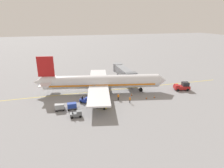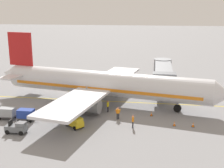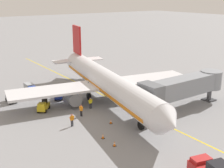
{
  "view_description": "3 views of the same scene",
  "coord_description": "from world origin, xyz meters",
  "px_view_note": "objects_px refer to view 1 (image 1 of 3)",
  "views": [
    {
      "loc": [
        51.21,
        -10.83,
        20.02
      ],
      "look_at": [
        1.39,
        3.17,
        2.35
      ],
      "focal_mm": 30.73,
      "sensor_mm": 36.0,
      "label": 1
    },
    {
      "loc": [
        45.03,
        7.77,
        14.72
      ],
      "look_at": [
        0.62,
        1.3,
        3.05
      ],
      "focal_mm": 47.88,
      "sensor_mm": 36.0,
      "label": 2
    },
    {
      "loc": [
        26.55,
        37.34,
        16.48
      ],
      "look_at": [
        1.61,
        2.17,
        3.47
      ],
      "focal_mm": 47.78,
      "sensor_mm": 36.0,
      "label": 3
    }
  ],
  "objects_px": {
    "parked_airliner": "(101,82)",
    "ground_crew_loader": "(109,94)",
    "ground_crew_wing_walker": "(130,100)",
    "safety_cone_nose_left": "(146,98)",
    "baggage_cart_second_in_train": "(60,107)",
    "safety_cone_wing_tip": "(154,97)",
    "ground_crew_marshaller": "(118,97)",
    "pushback_tractor": "(182,86)",
    "baggage_tug_lead": "(85,100)",
    "baggage_tug_trailing": "(76,114)",
    "safety_cone_nose_right": "(132,94)",
    "baggage_tug_spare": "(103,105)",
    "jet_bridge": "(123,72)",
    "baggage_cart_front": "(72,106)"
  },
  "relations": [
    {
      "from": "pushback_tractor",
      "to": "safety_cone_nose_right",
      "type": "distance_m",
      "value": 16.0
    },
    {
      "from": "parked_airliner",
      "to": "baggage_tug_lead",
      "type": "relative_size",
      "value": 13.44
    },
    {
      "from": "baggage_tug_spare",
      "to": "baggage_cart_second_in_train",
      "type": "xyz_separation_m",
      "value": [
        -1.48,
        -9.77,
        0.24
      ]
    },
    {
      "from": "parked_airliner",
      "to": "jet_bridge",
      "type": "xyz_separation_m",
      "value": [
        -7.72,
        9.3,
        0.27
      ]
    },
    {
      "from": "parked_airliner",
      "to": "baggage_tug_trailing",
      "type": "xyz_separation_m",
      "value": [
        12.59,
        -8.26,
        -2.47
      ]
    },
    {
      "from": "ground_crew_marshaller",
      "to": "safety_cone_wing_tip",
      "type": "height_order",
      "value": "ground_crew_marshaller"
    },
    {
      "from": "baggage_tug_spare",
      "to": "baggage_cart_second_in_train",
      "type": "distance_m",
      "value": 9.89
    },
    {
      "from": "baggage_tug_spare",
      "to": "safety_cone_nose_right",
      "type": "relative_size",
      "value": 4.54
    },
    {
      "from": "jet_bridge",
      "to": "baggage_tug_trailing",
      "type": "distance_m",
      "value": 26.99
    },
    {
      "from": "jet_bridge",
      "to": "pushback_tractor",
      "type": "xyz_separation_m",
      "value": [
        12.08,
        14.26,
        -2.36
      ]
    },
    {
      "from": "parked_airliner",
      "to": "ground_crew_loader",
      "type": "bearing_deg",
      "value": 19.96
    },
    {
      "from": "jet_bridge",
      "to": "ground_crew_wing_walker",
      "type": "height_order",
      "value": "jet_bridge"
    },
    {
      "from": "jet_bridge",
      "to": "safety_cone_nose_right",
      "type": "bearing_deg",
      "value": -8.09
    },
    {
      "from": "ground_crew_loader",
      "to": "safety_cone_wing_tip",
      "type": "distance_m",
      "value": 12.15
    },
    {
      "from": "baggage_tug_lead",
      "to": "safety_cone_wing_tip",
      "type": "distance_m",
      "value": 18.31
    },
    {
      "from": "baggage_tug_trailing",
      "to": "baggage_cart_second_in_train",
      "type": "xyz_separation_m",
      "value": [
        -4.19,
        -3.36,
        0.24
      ]
    },
    {
      "from": "baggage_tug_trailing",
      "to": "baggage_tug_spare",
      "type": "xyz_separation_m",
      "value": [
        -2.71,
        6.41,
        0.0
      ]
    },
    {
      "from": "jet_bridge",
      "to": "parked_airliner",
      "type": "bearing_deg",
      "value": -50.3
    },
    {
      "from": "baggage_tug_spare",
      "to": "pushback_tractor",
      "type": "bearing_deg",
      "value": 102.25
    },
    {
      "from": "baggage_cart_front",
      "to": "baggage_cart_second_in_train",
      "type": "relative_size",
      "value": 1.0
    },
    {
      "from": "baggage_cart_second_in_train",
      "to": "ground_crew_wing_walker",
      "type": "relative_size",
      "value": 1.72
    },
    {
      "from": "jet_bridge",
      "to": "safety_cone_wing_tip",
      "type": "bearing_deg",
      "value": 13.08
    },
    {
      "from": "baggage_tug_trailing",
      "to": "baggage_cart_front",
      "type": "height_order",
      "value": "baggage_tug_trailing"
    },
    {
      "from": "jet_bridge",
      "to": "pushback_tractor",
      "type": "distance_m",
      "value": 18.84
    },
    {
      "from": "baggage_cart_second_in_train",
      "to": "safety_cone_wing_tip",
      "type": "distance_m",
      "value": 24.5
    },
    {
      "from": "safety_cone_nose_right",
      "to": "baggage_tug_trailing",
      "type": "bearing_deg",
      "value": -62.62
    },
    {
      "from": "baggage_cart_front",
      "to": "jet_bridge",
      "type": "bearing_deg",
      "value": 132.02
    },
    {
      "from": "ground_crew_wing_walker",
      "to": "safety_cone_nose_right",
      "type": "height_order",
      "value": "ground_crew_wing_walker"
    },
    {
      "from": "pushback_tractor",
      "to": "baggage_tug_trailing",
      "type": "height_order",
      "value": "pushback_tractor"
    },
    {
      "from": "safety_cone_nose_right",
      "to": "safety_cone_wing_tip",
      "type": "bearing_deg",
      "value": 58.73
    },
    {
      "from": "baggage_tug_spare",
      "to": "baggage_tug_trailing",
      "type": "bearing_deg",
      "value": -67.1
    },
    {
      "from": "ground_crew_loader",
      "to": "ground_crew_marshaller",
      "type": "bearing_deg",
      "value": 34.3
    },
    {
      "from": "jet_bridge",
      "to": "baggage_tug_spare",
      "type": "relative_size",
      "value": 5.8
    },
    {
      "from": "pushback_tractor",
      "to": "baggage_cart_front",
      "type": "bearing_deg",
      "value": -82.49
    },
    {
      "from": "baggage_cart_second_in_train",
      "to": "ground_crew_marshaller",
      "type": "relative_size",
      "value": 1.72
    },
    {
      "from": "pushback_tractor",
      "to": "ground_crew_loader",
      "type": "relative_size",
      "value": 2.84
    },
    {
      "from": "ground_crew_loader",
      "to": "safety_cone_wing_tip",
      "type": "height_order",
      "value": "ground_crew_loader"
    },
    {
      "from": "ground_crew_wing_walker",
      "to": "ground_crew_marshaller",
      "type": "xyz_separation_m",
      "value": [
        -2.63,
        -2.21,
        0.0
      ]
    },
    {
      "from": "baggage_tug_lead",
      "to": "baggage_tug_trailing",
      "type": "bearing_deg",
      "value": -22.88
    },
    {
      "from": "jet_bridge",
      "to": "ground_crew_loader",
      "type": "relative_size",
      "value": 9.2
    },
    {
      "from": "parked_airliner",
      "to": "safety_cone_nose_left",
      "type": "distance_m",
      "value": 13.31
    },
    {
      "from": "baggage_cart_front",
      "to": "ground_crew_marshaller",
      "type": "relative_size",
      "value": 1.72
    },
    {
      "from": "baggage_tug_trailing",
      "to": "safety_cone_wing_tip",
      "type": "xyz_separation_m",
      "value": [
        -5.0,
        21.12,
        -0.42
      ]
    },
    {
      "from": "ground_crew_loader",
      "to": "safety_cone_nose_left",
      "type": "xyz_separation_m",
      "value": [
        3.88,
        9.18,
        -0.66
      ]
    },
    {
      "from": "ground_crew_marshaller",
      "to": "baggage_tug_trailing",
      "type": "bearing_deg",
      "value": -61.25
    },
    {
      "from": "ground_crew_wing_walker",
      "to": "safety_cone_nose_left",
      "type": "height_order",
      "value": "ground_crew_wing_walker"
    },
    {
      "from": "ground_crew_marshaller",
      "to": "pushback_tractor",
      "type": "bearing_deg",
      "value": 95.52
    },
    {
      "from": "baggage_tug_spare",
      "to": "ground_crew_marshaller",
      "type": "distance_m",
      "value": 6.12
    },
    {
      "from": "jet_bridge",
      "to": "ground_crew_marshaller",
      "type": "bearing_deg",
      "value": -23.68
    },
    {
      "from": "baggage_tug_trailing",
      "to": "baggage_cart_second_in_train",
      "type": "distance_m",
      "value": 5.38
    }
  ]
}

